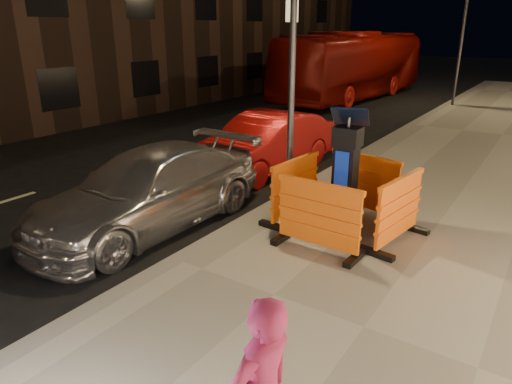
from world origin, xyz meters
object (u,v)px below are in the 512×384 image
Objects in this scene: barrier_back at (364,184)px; barrier_kerbside at (295,189)px; car_silver at (152,225)px; barrier_front at (319,217)px; parking_kiosk at (345,174)px; bus_doubledecker at (352,98)px; car_red at (266,171)px; barrier_bldgside at (399,211)px.

barrier_kerbside is at bearing -125.40° from barrier_back.
barrier_kerbside is at bearing 36.16° from car_silver.
barrier_front is 1.00× the size of barrier_back.
parking_kiosk is 17.21m from bus_doubledecker.
bus_doubledecker reaches higher than barrier_kerbside.
car_silver is at bearing -132.53° from barrier_back.
barrier_kerbside is (-0.95, -0.95, 0.00)m from barrier_back.
barrier_back is at bearing 96.60° from parking_kiosk.
bus_doubledecker is at bearing 23.60° from barrier_kerbside.
bus_doubledecker reaches higher than car_red.
barrier_bldgside is at bearing -35.40° from barrier_back.
car_red is at bearing 93.12° from car_silver.
parking_kiosk reaches higher than barrier_kerbside.
barrier_front and barrier_back have the same top height.
barrier_kerbside is at bearing 136.60° from barrier_front.
barrier_front is 4.85m from car_red.
parking_kiosk is at bearing -35.19° from car_red.
car_red is at bearing 147.83° from parking_kiosk.
parking_kiosk is 3.67m from car_silver.
barrier_kerbside is 1.90m from barrier_bldgside.
barrier_kerbside and barrier_bldgside have the same top height.
barrier_kerbside is 16.85m from bus_doubledecker.
car_red is at bearing 133.94° from barrier_front.
barrier_back is 0.33× the size of car_red.
barrier_kerbside is 3.53m from car_red.
car_silver is at bearing -85.19° from car_red.
parking_kiosk is at bearing -85.40° from barrier_kerbside.
parking_kiosk is at bearing 91.60° from barrier_front.
barrier_front is 18.07m from bus_doubledecker.
barrier_back is 0.30× the size of car_silver.
barrier_front is at bearing -130.40° from barrier_kerbside.
car_silver is at bearing 128.86° from barrier_kerbside.
barrier_front is 1.90m from barrier_back.
barrier_bldgside is at bearing -85.40° from barrier_kerbside.
barrier_front is 1.34m from barrier_bldgside.
barrier_back is 16.31m from bus_doubledecker.
barrier_front is at bearing 143.60° from barrier_bldgside.
car_silver is at bearing 118.64° from barrier_bldgside.
barrier_front is (0.00, -0.95, -0.45)m from parking_kiosk.
barrier_kerbside is at bearing -45.11° from car_red.
barrier_back is 1.00× the size of barrier_kerbside.
barrier_back reaches higher than car_silver.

